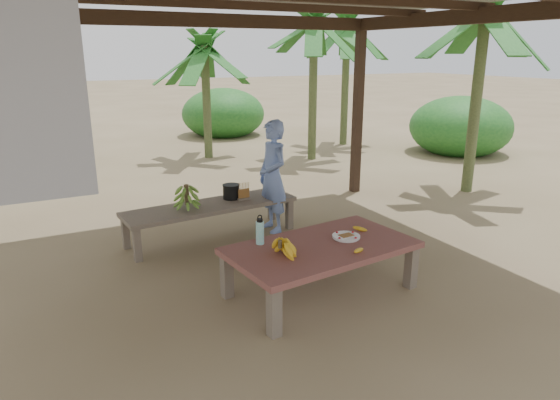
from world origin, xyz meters
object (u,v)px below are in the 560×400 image
water_flask (260,232)px  woman (273,176)px  cooking_pot (231,192)px  bench (211,209)px  plate (346,237)px  work_table (321,251)px  ripe_banana_bunch (280,248)px

water_flask → woman: 1.78m
cooking_pot → woman: 0.58m
bench → woman: bearing=-10.5°
water_flask → cooking_pot: 1.78m
bench → plate: size_ratio=8.07×
work_table → plate: 0.32m
woman → bench: bearing=-96.9°
plate → water_flask: bearing=162.2°
cooking_pot → woman: size_ratio=0.15×
water_flask → bench: bearing=87.4°
plate → cooking_pot: 2.04m
water_flask → cooking_pot: size_ratio=1.38×
work_table → bench: (-0.44, 1.91, -0.04)m
plate → cooking_pot: (-0.43, 2.00, 0.02)m
work_table → ripe_banana_bunch: ripe_banana_bunch is taller
plate → work_table: bearing=-173.4°
ripe_banana_bunch → woman: 2.11m
ripe_banana_bunch → cooking_pot: 2.15m
ripe_banana_bunch → bench: bearing=88.6°
work_table → cooking_pot: 2.04m
water_flask → plate: bearing=-17.8°
ripe_banana_bunch → water_flask: 0.38m
ripe_banana_bunch → water_flask: (-0.02, 0.38, 0.03)m
bench → plate: plate is taller
work_table → woman: (0.39, 1.83, 0.30)m
work_table → bench: 1.96m
ripe_banana_bunch → cooking_pot: bearing=79.9°
plate → water_flask: (-0.83, 0.27, 0.11)m
cooking_pot → plate: bearing=-77.9°
plate → woman: (0.07, 1.80, 0.22)m
work_table → water_flask: bearing=143.4°
water_flask → woman: woman is taller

